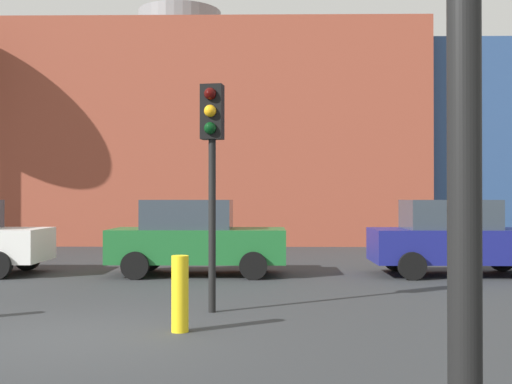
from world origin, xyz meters
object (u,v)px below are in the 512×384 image
traffic_light_island (212,144)px  bollard_yellow_0 (180,294)px  parked_car_3 (457,238)px  parked_car_2 (196,237)px

traffic_light_island → bollard_yellow_0: (-0.32, -1.52, -2.22)m
parked_car_3 → bollard_yellow_0: parked_car_3 is taller
parked_car_3 → traffic_light_island: bearing=-137.2°
parked_car_2 → bollard_yellow_0: 6.66m
parked_car_2 → bollard_yellow_0: bearing=-85.6°
parked_car_2 → bollard_yellow_0: parked_car_2 is taller
parked_car_3 → bollard_yellow_0: size_ratio=3.95×
traffic_light_island → bollard_yellow_0: traffic_light_island is taller
parked_car_2 → bollard_yellow_0: size_ratio=3.96×
parked_car_3 → bollard_yellow_0: 8.83m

